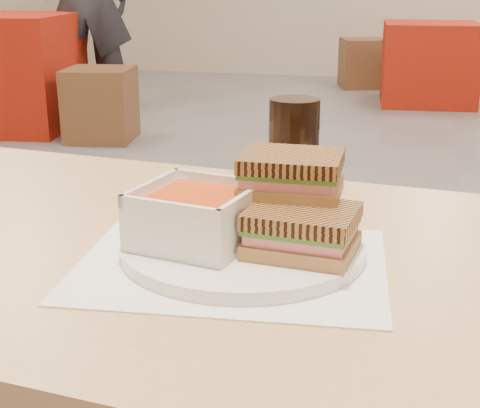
% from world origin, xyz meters
% --- Properties ---
extents(main_table, '(1.27, 0.83, 0.75)m').
position_xyz_m(main_table, '(-0.11, -1.96, 0.64)').
color(main_table, tan).
rests_on(main_table, ground).
extents(tray_liner, '(0.38, 0.31, 0.00)m').
position_xyz_m(tray_liner, '(0.00, -2.02, 0.75)').
color(tray_liner, white).
rests_on(tray_liner, main_table).
extents(plate, '(0.30, 0.30, 0.02)m').
position_xyz_m(plate, '(0.01, -1.98, 0.76)').
color(plate, white).
rests_on(plate, tray_liner).
extents(soup_bowl, '(0.15, 0.15, 0.07)m').
position_xyz_m(soup_bowl, '(-0.04, -2.00, 0.80)').
color(soup_bowl, white).
rests_on(soup_bowl, plate).
extents(panini_lower, '(0.13, 0.11, 0.05)m').
position_xyz_m(panini_lower, '(0.09, -2.01, 0.79)').
color(panini_lower, '#997244').
rests_on(panini_lower, plate).
extents(panini_upper, '(0.12, 0.10, 0.05)m').
position_xyz_m(panini_upper, '(0.06, -1.95, 0.84)').
color(panini_upper, '#997244').
rests_on(panini_upper, panini_lower).
extents(cola_glass, '(0.07, 0.07, 0.16)m').
position_xyz_m(cola_glass, '(0.04, -1.77, 0.83)').
color(cola_glass, black).
rests_on(cola_glass, main_table).
extents(bg_table_0, '(1.01, 1.01, 0.80)m').
position_xyz_m(bg_table_0, '(-2.63, 1.81, 0.40)').
color(bg_table_0, '#A11A09').
rests_on(bg_table_0, ground).
extents(bg_table_2, '(0.82, 0.82, 0.68)m').
position_xyz_m(bg_table_2, '(0.32, 3.54, 0.34)').
color(bg_table_2, '#A11A09').
rests_on(bg_table_2, ground).
extents(bg_chair_0r, '(0.48, 0.48, 0.48)m').
position_xyz_m(bg_chair_0r, '(-1.81, 1.58, 0.24)').
color(bg_chair_0r, brown).
rests_on(bg_chair_0r, ground).
extents(bg_chair_2l, '(0.51, 0.51, 0.47)m').
position_xyz_m(bg_chair_2l, '(-0.28, 4.32, 0.23)').
color(bg_chair_2l, brown).
rests_on(bg_chair_2l, ground).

